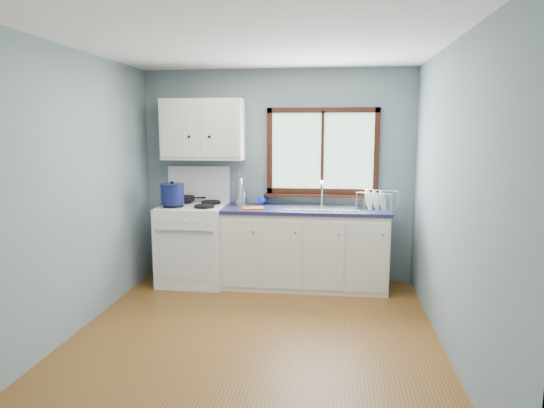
# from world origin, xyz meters

# --- Properties ---
(floor) EXTENTS (3.20, 3.60, 0.02)m
(floor) POSITION_xyz_m (0.00, 0.00, -0.01)
(floor) COLOR brown
(floor) RESTS_ON ground
(ceiling) EXTENTS (3.20, 3.60, 0.02)m
(ceiling) POSITION_xyz_m (0.00, 0.00, 2.51)
(ceiling) COLOR white
(ceiling) RESTS_ON wall_back
(wall_back) EXTENTS (3.20, 0.02, 2.50)m
(wall_back) POSITION_xyz_m (0.00, 1.81, 1.25)
(wall_back) COLOR slate
(wall_back) RESTS_ON ground
(wall_front) EXTENTS (3.20, 0.02, 2.50)m
(wall_front) POSITION_xyz_m (0.00, -1.81, 1.25)
(wall_front) COLOR slate
(wall_front) RESTS_ON ground
(wall_left) EXTENTS (0.02, 3.60, 2.50)m
(wall_left) POSITION_xyz_m (-1.61, 0.00, 1.25)
(wall_left) COLOR slate
(wall_left) RESTS_ON ground
(wall_right) EXTENTS (0.02, 3.60, 2.50)m
(wall_right) POSITION_xyz_m (1.61, 0.00, 1.25)
(wall_right) COLOR slate
(wall_right) RESTS_ON ground
(gas_range) EXTENTS (0.76, 0.69, 1.36)m
(gas_range) POSITION_xyz_m (-0.95, 1.47, 0.49)
(gas_range) COLOR white
(gas_range) RESTS_ON floor
(base_cabinets) EXTENTS (1.85, 0.60, 0.88)m
(base_cabinets) POSITION_xyz_m (0.36, 1.49, 0.41)
(base_cabinets) COLOR silver
(base_cabinets) RESTS_ON floor
(countertop) EXTENTS (1.89, 0.64, 0.04)m
(countertop) POSITION_xyz_m (0.36, 1.49, 0.90)
(countertop) COLOR #191A3A
(countertop) RESTS_ON base_cabinets
(sink) EXTENTS (0.84, 0.46, 0.44)m
(sink) POSITION_xyz_m (0.54, 1.49, 0.86)
(sink) COLOR silver
(sink) RESTS_ON countertop
(window) EXTENTS (1.36, 0.10, 1.03)m
(window) POSITION_xyz_m (0.54, 1.77, 1.48)
(window) COLOR #9EC6A8
(window) RESTS_ON wall_back
(upper_cabinets) EXTENTS (0.95, 0.35, 0.70)m
(upper_cabinets) POSITION_xyz_m (-0.85, 1.63, 1.80)
(upper_cabinets) COLOR silver
(upper_cabinets) RESTS_ON wall_back
(skillet) EXTENTS (0.43, 0.35, 0.05)m
(skillet) POSITION_xyz_m (-1.11, 1.63, 0.99)
(skillet) COLOR black
(skillet) RESTS_ON gas_range
(stockpot) EXTENTS (0.33, 0.33, 0.27)m
(stockpot) POSITION_xyz_m (-1.14, 1.32, 1.08)
(stockpot) COLOR #11174B
(stockpot) RESTS_ON gas_range
(utensil_crock) EXTENTS (0.13, 0.13, 0.39)m
(utensil_crock) POSITION_xyz_m (-0.41, 1.67, 1.00)
(utensil_crock) COLOR silver
(utensil_crock) RESTS_ON countertop
(thermos) EXTENTS (0.10, 0.10, 0.32)m
(thermos) POSITION_xyz_m (-0.42, 1.57, 1.08)
(thermos) COLOR silver
(thermos) RESTS_ON countertop
(soap_bottle) EXTENTS (0.12, 0.12, 0.26)m
(soap_bottle) POSITION_xyz_m (-0.19, 1.67, 1.05)
(soap_bottle) COLOR blue
(soap_bottle) RESTS_ON countertop
(dish_towel) EXTENTS (0.27, 0.22, 0.02)m
(dish_towel) POSITION_xyz_m (-0.22, 1.35, 0.93)
(dish_towel) COLOR orange
(dish_towel) RESTS_ON countertop
(dish_rack) EXTENTS (0.49, 0.44, 0.21)m
(dish_rack) POSITION_xyz_m (1.15, 1.51, 0.98)
(dish_rack) COLOR silver
(dish_rack) RESTS_ON countertop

